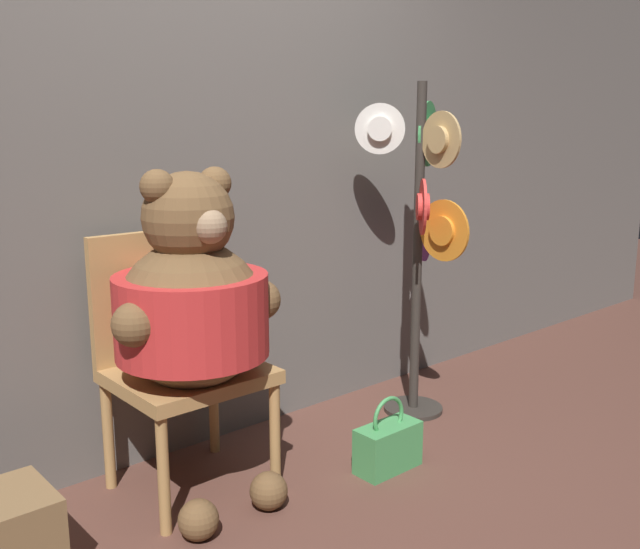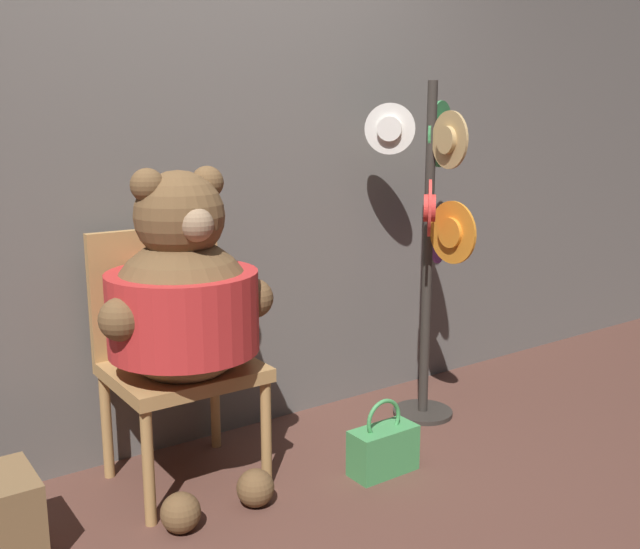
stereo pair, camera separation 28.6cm
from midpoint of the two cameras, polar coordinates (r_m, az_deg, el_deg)
The scene contains 7 objects.
ground_plane at distance 2.76m, azimuth -6.86°, elevation -17.22°, with size 14.00×14.00×0.00m, color brown.
wall_back at distance 2.95m, azimuth -14.34°, elevation 10.36°, with size 8.00×0.10×2.56m.
chair at distance 2.74m, azimuth -14.38°, elevation -5.99°, with size 0.52×0.48×0.95m.
teddy_bear at distance 2.53m, azimuth -13.38°, elevation -2.48°, with size 0.65×0.57×1.20m.
hat_display_rack at distance 3.24m, azimuth 5.67°, elevation 4.43°, with size 0.46×0.50×1.53m.
handbag_on_ground at distance 2.89m, azimuth 2.57°, elevation -13.56°, with size 0.27×0.13×0.30m.
wooden_crate at distance 2.47m, azimuth -27.25°, elevation -18.53°, with size 0.28×0.28×0.28m.
Camera 1 is at (-1.45, -1.93, 1.34)m, focal length 40.00 mm.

